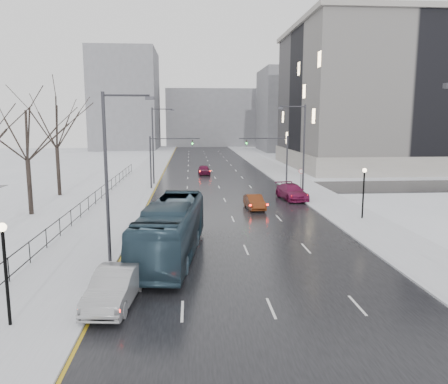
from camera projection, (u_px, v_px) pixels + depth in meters
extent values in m
cube|color=black|center=(214.00, 176.00, 65.93)|extent=(16.00, 150.00, 0.04)
cube|color=black|center=(220.00, 188.00, 54.12)|extent=(130.00, 10.00, 0.04)
cube|color=silver|center=(144.00, 176.00, 65.12)|extent=(5.00, 150.00, 0.16)
cube|color=silver|center=(283.00, 175.00, 66.71)|extent=(5.00, 150.00, 0.16)
cube|color=white|center=(79.00, 177.00, 64.41)|extent=(14.00, 150.00, 0.12)
cube|color=black|center=(74.00, 208.00, 35.21)|extent=(0.04, 70.00, 0.05)
cube|color=black|center=(75.00, 220.00, 35.37)|extent=(0.04, 70.00, 0.05)
cylinder|color=black|center=(74.00, 215.00, 35.31)|extent=(0.06, 0.06, 1.30)
cylinder|color=#2D2D33|center=(304.00, 153.00, 46.07)|extent=(0.20, 0.20, 10.00)
cylinder|color=#2D2D33|center=(293.00, 107.00, 45.19)|extent=(2.60, 0.12, 0.12)
cube|color=#2D2D33|center=(280.00, 108.00, 45.12)|extent=(0.50, 0.25, 0.18)
cylinder|color=#2D2D33|center=(106.00, 180.00, 25.13)|extent=(0.20, 0.20, 10.00)
cylinder|color=#2D2D33|center=(126.00, 95.00, 24.44)|extent=(2.60, 0.12, 0.12)
cube|color=#2D2D33|center=(150.00, 98.00, 24.57)|extent=(0.50, 0.25, 0.18)
cylinder|color=#2D2D33|center=(153.00, 147.00, 56.61)|extent=(0.20, 0.20, 10.00)
cylinder|color=#2D2D33|center=(162.00, 109.00, 55.92)|extent=(2.60, 0.12, 0.12)
cube|color=#2D2D33|center=(172.00, 110.00, 56.04)|extent=(0.50, 0.25, 0.18)
cylinder|color=black|center=(6.00, 278.00, 17.53)|extent=(0.14, 0.14, 4.00)
sphere|color=#FFE5B2|center=(2.00, 227.00, 17.19)|extent=(0.36, 0.36, 0.36)
cylinder|color=black|center=(363.00, 195.00, 36.90)|extent=(0.14, 0.14, 4.00)
sphere|color=#FFE5B2|center=(365.00, 170.00, 36.55)|extent=(0.36, 0.36, 0.36)
cylinder|color=#2D2D33|center=(287.00, 162.00, 54.23)|extent=(0.20, 0.20, 6.50)
cylinder|color=#2D2D33|center=(263.00, 138.00, 53.52)|extent=(6.00, 0.12, 0.12)
imported|color=#2D2D33|center=(246.00, 143.00, 53.46)|extent=(0.15, 0.18, 0.90)
sphere|color=#19FF33|center=(246.00, 143.00, 53.31)|extent=(0.16, 0.16, 0.16)
cylinder|color=#2D2D33|center=(151.00, 163.00, 52.96)|extent=(0.20, 0.20, 6.50)
cylinder|color=#2D2D33|center=(175.00, 139.00, 52.70)|extent=(6.00, 0.12, 0.12)
imported|color=#2D2D33|center=(192.00, 143.00, 52.96)|extent=(0.15, 0.18, 0.90)
sphere|color=#19FF33|center=(192.00, 144.00, 52.81)|extent=(0.16, 0.16, 0.16)
cylinder|color=#2D2D33|center=(301.00, 181.00, 50.66)|extent=(0.06, 0.06, 2.50)
cylinder|color=white|center=(301.00, 171.00, 50.47)|extent=(0.60, 0.03, 0.60)
torus|color=#B20C0C|center=(301.00, 171.00, 50.47)|extent=(0.58, 0.06, 0.58)
cube|color=gray|center=(405.00, 100.00, 78.41)|extent=(40.00, 30.00, 24.00)
cube|color=gray|center=(409.00, 28.00, 76.38)|extent=(41.00, 31.00, 0.80)
cube|color=gray|center=(401.00, 158.00, 80.13)|extent=(40.60, 30.60, 3.00)
cube|color=slate|center=(305.00, 110.00, 120.34)|extent=(24.00, 20.00, 22.00)
cube|color=slate|center=(126.00, 100.00, 125.91)|extent=(18.00, 22.00, 28.00)
cube|color=slate|center=(213.00, 118.00, 143.45)|extent=(30.00, 18.00, 18.00)
imported|color=gray|center=(115.00, 287.00, 20.00)|extent=(2.32, 5.24, 1.67)
imported|color=#263C4A|center=(171.00, 230.00, 26.89)|extent=(4.33, 12.55, 3.43)
imported|color=black|center=(192.00, 199.00, 42.48)|extent=(2.36, 4.66, 1.52)
imported|color=#5C260F|center=(254.00, 202.00, 41.52)|extent=(1.75, 4.22, 1.36)
imported|color=maroon|center=(292.00, 192.00, 46.57)|extent=(2.99, 5.83, 1.62)
imported|color=#550E2C|center=(204.00, 170.00, 67.84)|extent=(1.94, 4.37, 1.46)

